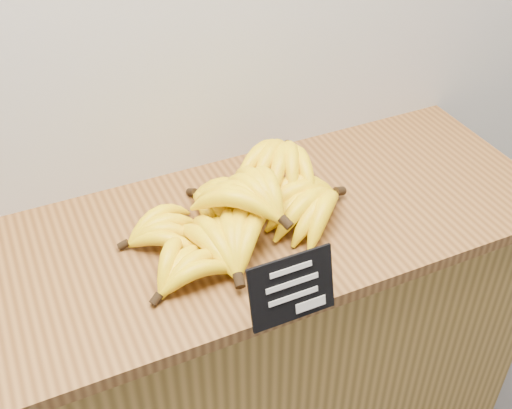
{
  "coord_description": "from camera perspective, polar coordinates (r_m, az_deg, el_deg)",
  "views": [
    {
      "loc": [
        -0.26,
        1.77,
        1.83
      ],
      "look_at": [
        0.16,
        2.7,
        1.02
      ],
      "focal_mm": 45.0,
      "sensor_mm": 36.0,
      "label": 1
    }
  ],
  "objects": [
    {
      "name": "counter",
      "position": [
        1.74,
        -0.71,
        -13.91
      ],
      "size": [
        1.39,
        0.5,
        0.9
      ],
      "primitive_type": "cube",
      "color": "olive",
      "rests_on": "ground"
    },
    {
      "name": "counter_top",
      "position": [
        1.4,
        -0.85,
        -2.21
      ],
      "size": [
        1.39,
        0.54,
        0.03
      ],
      "primitive_type": "cube",
      "color": "brown",
      "rests_on": "counter"
    },
    {
      "name": "chalkboard_sign",
      "position": [
        1.16,
        3.22,
        -7.48
      ],
      "size": [
        0.17,
        0.04,
        0.13
      ],
      "primitive_type": "cube",
      "rotation": [
        -0.24,
        0.0,
        0.0
      ],
      "color": "black",
      "rests_on": "counter_top"
    },
    {
      "name": "banana_pile",
      "position": [
        1.35,
        -1.26,
        -0.63
      ],
      "size": [
        0.51,
        0.33,
        0.13
      ],
      "color": "yellow",
      "rests_on": "counter_top"
    }
  ]
}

